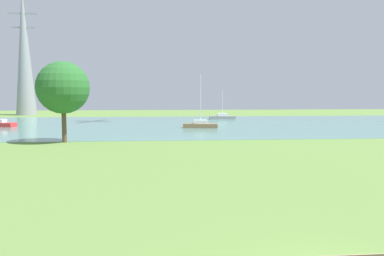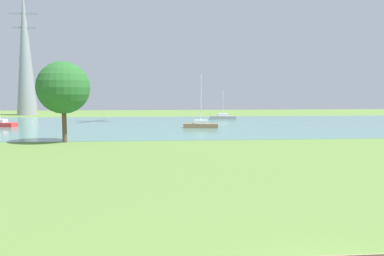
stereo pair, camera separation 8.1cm
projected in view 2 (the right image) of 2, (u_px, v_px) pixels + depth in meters
ground_plane at (215, 152)px, 30.73m from camera, size 160.00×160.00×0.00m
water_surface at (189, 124)px, 58.52m from camera, size 140.00×40.00×0.02m
sailboat_gray at (223, 117)px, 70.10m from camera, size 4.88×1.77×5.33m
sailboat_red at (0, 124)px, 54.37m from camera, size 5.03×2.81×5.53m
sailboat_brown at (201, 125)px, 52.55m from camera, size 4.98×2.25×7.41m
tree_east_near at (63, 88)px, 36.66m from camera, size 5.12×5.12×7.94m
electricity_pylon at (25, 52)px, 82.94m from camera, size 6.40×4.40×27.78m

